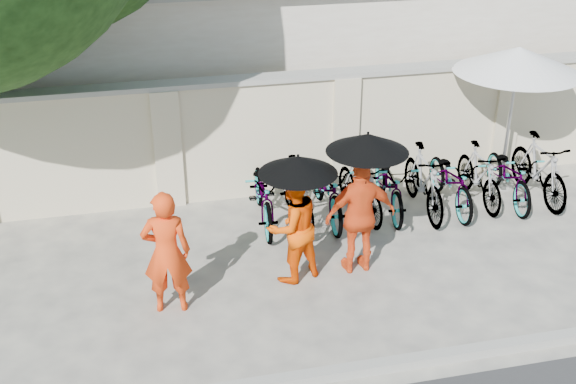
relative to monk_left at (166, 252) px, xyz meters
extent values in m
plane|color=#B2AC96|center=(1.26, -0.08, -0.85)|extent=(80.00, 80.00, 0.00)
cube|color=gray|center=(1.26, -1.78, -0.79)|extent=(40.00, 0.16, 0.12)
cube|color=beige|center=(2.26, 3.12, 0.15)|extent=(20.00, 0.30, 2.00)
cube|color=silver|center=(3.26, 6.92, 0.75)|extent=(14.00, 6.00, 3.20)
imported|color=#F03B0E|center=(0.00, 0.00, 0.00)|extent=(0.66, 0.47, 1.70)
imported|color=#FA4F02|center=(1.72, 0.36, -0.03)|extent=(0.97, 0.87, 1.64)
cylinder|color=black|center=(1.77, 0.28, 0.49)|extent=(0.02, 0.02, 0.84)
cone|color=black|center=(1.77, 0.28, 0.91)|extent=(1.05, 1.05, 0.24)
imported|color=#EF4C18|center=(2.69, 0.37, 0.01)|extent=(1.02, 0.46, 1.72)
cylinder|color=black|center=(2.71, 0.29, 0.63)|extent=(0.02, 0.02, 1.01)
cone|color=black|center=(2.71, 0.29, 1.13)|extent=(1.10, 1.10, 0.25)
cylinder|color=gray|center=(6.00, 2.42, -0.80)|extent=(0.47, 0.47, 0.09)
cylinder|color=#A9A9AA|center=(6.00, 2.42, 0.27)|extent=(0.06, 0.06, 2.24)
cone|color=silver|center=(6.00, 2.42, 1.43)|extent=(2.32, 2.32, 0.43)
imported|color=#A9A9AA|center=(1.66, 2.03, -0.35)|extent=(0.81, 1.97, 1.01)
imported|color=#A9A9AA|center=(2.18, 1.90, -0.33)|extent=(0.56, 1.75, 1.04)
imported|color=#A9A9AA|center=(2.70, 1.99, -0.34)|extent=(0.78, 1.99, 1.03)
imported|color=#A9A9AA|center=(3.22, 1.93, -0.36)|extent=(0.67, 1.68, 0.98)
imported|color=#A9A9AA|center=(3.74, 1.96, -0.37)|extent=(0.84, 1.88, 0.95)
imported|color=#A9A9AA|center=(4.26, 1.81, -0.30)|extent=(0.61, 1.85, 1.10)
imported|color=#A9A9AA|center=(4.77, 1.87, -0.37)|extent=(0.73, 1.87, 0.97)
imported|color=#A9A9AA|center=(5.29, 1.92, -0.36)|extent=(0.50, 1.66, 0.99)
imported|color=#A9A9AA|center=(5.81, 1.85, -0.38)|extent=(0.81, 1.86, 0.95)
imported|color=#A9A9AA|center=(6.33, 1.83, -0.30)|extent=(0.55, 1.83, 1.10)
camera|label=1|loc=(-0.26, -7.96, 4.73)|focal=45.00mm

